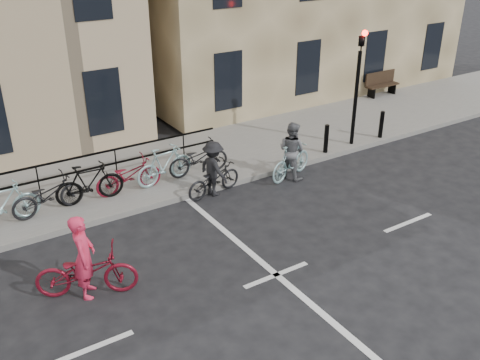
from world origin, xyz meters
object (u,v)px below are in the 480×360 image
cyclist_dark (214,174)px  traffic_light (358,74)px  bench (381,83)px  cyclist_grey (291,156)px  cyclist_pink (86,268)px

cyclist_dark → traffic_light: bearing=-95.0°
traffic_light → bench: traffic_light is taller
cyclist_grey → bench: bearing=-79.2°
traffic_light → cyclist_dark: (-5.44, -0.44, -1.85)m
traffic_light → cyclist_dark: bearing=-175.4°
bench → cyclist_grey: cyclist_grey is taller
cyclist_dark → bench: bearing=-79.1°
bench → cyclist_dark: size_ratio=0.90×
cyclist_pink → cyclist_grey: 6.98m
cyclist_grey → traffic_light: bearing=-93.7°
traffic_light → cyclist_pink: (-9.69, -2.83, -1.85)m
cyclist_pink → cyclist_dark: (4.25, 2.39, -0.01)m
traffic_light → bench: size_ratio=2.44×
cyclist_grey → cyclist_dark: (-2.40, 0.27, -0.08)m
traffic_light → cyclist_grey: (-3.04, -0.71, -1.78)m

